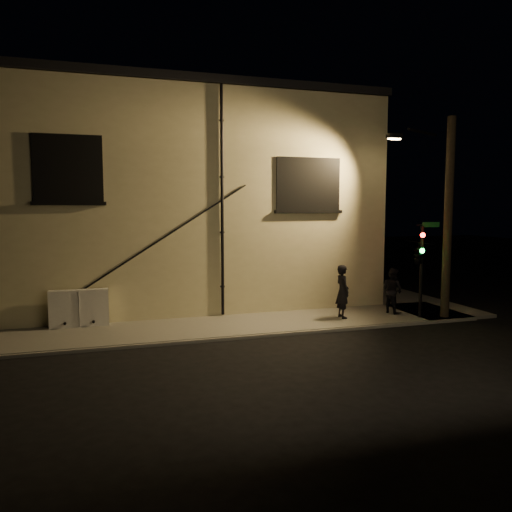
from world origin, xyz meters
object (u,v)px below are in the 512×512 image
object	(u,v)px
utility_cabinet	(79,308)
streetlamp_pole	(445,214)
traffic_signal	(419,254)
pedestrian_b	(392,290)
pedestrian_a	(343,291)

from	to	relation	value
utility_cabinet	streetlamp_pole	size ratio (longest dim) A/B	0.26
streetlamp_pole	traffic_signal	bearing A→B (deg)	178.31
pedestrian_b	streetlamp_pole	bearing A→B (deg)	-145.75
utility_cabinet	pedestrian_b	xyz separation A→B (m)	(11.24, -1.23, 0.23)
utility_cabinet	traffic_signal	size ratio (longest dim) A/B	0.55
utility_cabinet	traffic_signal	bearing A→B (deg)	-11.26
traffic_signal	utility_cabinet	bearing A→B (deg)	168.74
pedestrian_b	streetlamp_pole	size ratio (longest dim) A/B	0.23
traffic_signal	pedestrian_a	bearing A→B (deg)	160.96
traffic_signal	streetlamp_pole	bearing A→B (deg)	-1.69
pedestrian_b	traffic_signal	distance (m)	1.86
pedestrian_a	traffic_signal	distance (m)	3.02
utility_cabinet	traffic_signal	xyz separation A→B (m)	(11.59, -2.31, 1.70)
utility_cabinet	pedestrian_b	size ratio (longest dim) A/B	1.11
streetlamp_pole	pedestrian_b	bearing A→B (deg)	141.29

